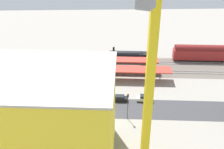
{
  "coord_description": "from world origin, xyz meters",
  "views": [
    {
      "loc": [
        -2.32,
        65.84,
        43.74
      ],
      "look_at": [
        -4.38,
        0.21,
        7.27
      ],
      "focal_mm": 44.0,
      "sensor_mm": 36.0,
      "label": 1
    }
  ],
  "objects": [
    {
      "name": "locomotive",
      "position": [
        -11.54,
        -22.47,
        1.89
      ],
      "size": [
        15.13,
        4.06,
        5.35
      ],
      "color": "black",
      "rests_on": "ground"
    },
    {
      "name": "platform_canopy_near",
      "position": [
        10.26,
        -10.98,
        3.69
      ],
      "size": [
        67.19,
        9.78,
        3.87
      ],
      "color": "#B73328",
      "rests_on": "ground"
    },
    {
      "name": "parked_car_3",
      "position": [
        6.0,
        1.57,
        0.78
      ],
      "size": [
        4.6,
        2.18,
        1.77
      ],
      "color": "black",
      "rests_on": "ground"
    },
    {
      "name": "track_rails",
      "position": [
        0.0,
        -19.1,
        0.18
      ],
      "size": [
        111.71,
        16.82,
        0.12
      ],
      "color": "#9E9EA8",
      "rests_on": "ground"
    },
    {
      "name": "parked_car_1",
      "position": [
        -6.48,
        2.28,
        0.74
      ],
      "size": [
        4.59,
        2.13,
        1.65
      ],
      "color": "black",
      "rests_on": "ground"
    },
    {
      "name": "platform_canopy_far",
      "position": [
        13.51,
        -17.13,
        4.03
      ],
      "size": [
        67.48,
        9.15,
        4.25
      ],
      "color": "#B73328",
      "rests_on": "ground"
    },
    {
      "name": "street_tree_3",
      "position": [
        10.77,
        9.9,
        4.24
      ],
      "size": [
        4.83,
        4.83,
        6.68
      ],
      "color": "brown",
      "rests_on": "ground"
    },
    {
      "name": "street_tree_4",
      "position": [
        8.58,
        10.74,
        4.78
      ],
      "size": [
        4.51,
        4.51,
        7.06
      ],
      "color": "brown",
      "rests_on": "ground"
    },
    {
      "name": "traffic_light",
      "position": [
        -7.95,
        10.29,
        4.81
      ],
      "size": [
        0.5,
        0.36,
        7.35
      ],
      "color": "#333333",
      "rests_on": "ground"
    },
    {
      "name": "parked_car_5",
      "position": [
        18.79,
        2.18,
        0.7
      ],
      "size": [
        4.19,
        2.19,
        1.58
      ],
      "color": "black",
      "rests_on": "ground"
    },
    {
      "name": "street_asphalt",
      "position": [
        0.0,
        5.5,
        0.0
      ],
      "size": [
        112.39,
        17.49,
        0.01
      ],
      "primitive_type": "cube",
      "rotation": [
        0.0,
        0.0,
        -0.08
      ],
      "color": "#38383D",
      "rests_on": "ground"
    },
    {
      "name": "passenger_coach",
      "position": [
        -36.75,
        -22.46,
        3.13
      ],
      "size": [
        19.45,
        4.61,
        5.99
      ],
      "color": "black",
      "rests_on": "ground"
    },
    {
      "name": "box_truck_0",
      "position": [
        12.26,
        6.7,
        1.64
      ],
      "size": [
        8.85,
        3.66,
        3.31
      ],
      "color": "black",
      "rests_on": "ground"
    },
    {
      "name": "ground_plane",
      "position": [
        0.0,
        0.0,
        0.0
      ],
      "size": [
        179.25,
        179.25,
        0.0
      ],
      "primitive_type": "plane",
      "color": "gray",
      "rests_on": "ground"
    },
    {
      "name": "construction_roof_slab",
      "position": [
        12.68,
        22.89,
        20.32
      ],
      "size": [
        35.21,
        22.26,
        0.4
      ],
      "primitive_type": "cube",
      "rotation": [
        0.0,
        0.0,
        -0.08
      ],
      "color": "#ADA89E",
      "rests_on": "construction_building"
    },
    {
      "name": "parked_car_2",
      "position": [
        -0.21,
        1.49,
        0.76
      ],
      "size": [
        4.64,
        2.36,
        1.73
      ],
      "color": "black",
      "rests_on": "ground"
    },
    {
      "name": "tower_crane",
      "position": [
        -10.47,
        26.13,
        21.3
      ],
      "size": [
        12.89,
        23.32,
        36.3
      ],
      "color": "gray",
      "rests_on": "ground"
    },
    {
      "name": "rail_bed",
      "position": [
        0.0,
        -19.1,
        0.0
      ],
      "size": [
        112.82,
        23.22,
        0.01
      ],
      "primitive_type": "cube",
      "rotation": [
        0.0,
        0.0,
        -0.08
      ],
      "color": "#5B544C",
      "rests_on": "ground"
    },
    {
      "name": "parked_car_0",
      "position": [
        -13.41,
        2.6,
        0.8
      ],
      "size": [
        4.72,
        2.34,
        1.82
      ],
      "color": "black",
      "rests_on": "ground"
    },
    {
      "name": "construction_building",
      "position": [
        12.68,
        22.89,
        10.06
      ],
      "size": [
        34.56,
        21.61,
        20.12
      ],
      "primitive_type": "cube",
      "rotation": [
        0.0,
        0.0,
        -0.08
      ],
      "color": "yellow",
      "rests_on": "ground"
    },
    {
      "name": "parked_car_4",
      "position": [
        12.95,
        2.15,
        0.71
      ],
      "size": [
        4.35,
        2.01,
        1.61
      ],
      "color": "black",
      "rests_on": "ground"
    }
  ]
}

